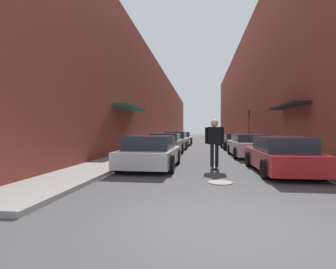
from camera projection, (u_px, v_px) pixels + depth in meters
The scene contains 16 objects.
ground at pixel (204, 142), 31.65m from camera, with size 153.64×153.64×0.00m, color #424244.
curb_strip_left at pixel (174, 140), 39.10m from camera, with size 1.80×69.84×0.12m.
curb_strip_right at pixel (232, 140), 38.05m from camera, with size 1.80×69.84×0.12m.
building_row_left at pixel (155, 110), 39.38m from camera, with size 4.90×69.84×9.17m.
building_row_right at pixel (253, 92), 37.58m from camera, with size 4.90×69.84×14.02m.
parked_car_left_0 at pixel (151, 152), 10.20m from camera, with size 2.05×4.11×1.26m.
parked_car_left_1 at pixel (166, 145), 15.36m from camera, with size 1.89×4.09×1.30m.
parked_car_left_2 at pixel (176, 140), 20.87m from camera, with size 1.87×4.10×1.37m.
parked_car_left_3 at pixel (182, 139), 26.47m from camera, with size 2.07×4.33×1.30m.
parked_car_right_0 at pixel (281, 155), 9.09m from camera, with size 1.86×4.39×1.26m.
parked_car_right_1 at pixel (248, 146), 14.62m from camera, with size 1.93×4.66×1.25m.
parked_car_right_2 at pixel (234, 141), 20.48m from camera, with size 1.86×4.58×1.24m.
parked_car_right_3 at pixel (227, 139), 26.48m from camera, with size 1.94×4.41×1.17m.
skateboarder at pixel (214, 138), 10.00m from camera, with size 0.72×0.78×1.88m.
manhole_cover at pixel (220, 182), 7.35m from camera, with size 0.70×0.70×0.02m.
traffic_light at pixel (249, 123), 26.39m from camera, with size 0.16×0.22×3.35m.
Camera 1 is at (-0.37, -3.99, 1.48)m, focal length 28.00 mm.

